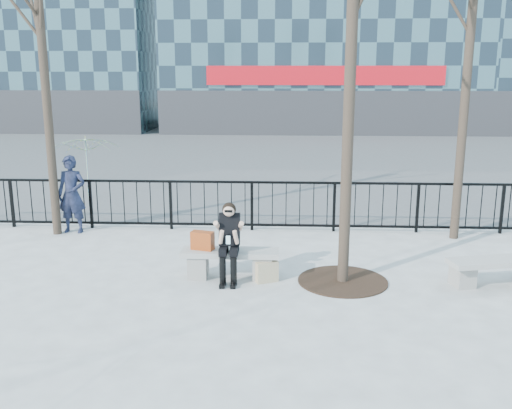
{
  "coord_description": "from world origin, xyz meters",
  "views": [
    {
      "loc": [
        0.9,
        -9.16,
        3.45
      ],
      "look_at": [
        0.4,
        0.8,
        1.1
      ],
      "focal_mm": 40.0,
      "sensor_mm": 36.0,
      "label": 1
    }
  ],
  "objects_px": {
    "bench_second": "(496,269)",
    "seated_woman": "(229,243)",
    "bench_main": "(230,261)",
    "standing_man": "(72,194)"
  },
  "relations": [
    {
      "from": "bench_main",
      "to": "bench_second",
      "type": "bearing_deg",
      "value": -2.52
    },
    {
      "from": "seated_woman",
      "to": "bench_main",
      "type": "bearing_deg",
      "value": 90.0
    },
    {
      "from": "bench_second",
      "to": "standing_man",
      "type": "distance_m",
      "value": 8.56
    },
    {
      "from": "standing_man",
      "to": "bench_main",
      "type": "bearing_deg",
      "value": -33.81
    },
    {
      "from": "bench_main",
      "to": "seated_woman",
      "type": "distance_m",
      "value": 0.4
    },
    {
      "from": "bench_second",
      "to": "seated_woman",
      "type": "height_order",
      "value": "seated_woman"
    },
    {
      "from": "seated_woman",
      "to": "standing_man",
      "type": "xyz_separation_m",
      "value": [
        -3.68,
        2.81,
        0.17
      ]
    },
    {
      "from": "bench_main",
      "to": "standing_man",
      "type": "height_order",
      "value": "standing_man"
    },
    {
      "from": "bench_main",
      "to": "bench_second",
      "type": "height_order",
      "value": "bench_main"
    },
    {
      "from": "standing_man",
      "to": "seated_woman",
      "type": "bearing_deg",
      "value": -35.41
    }
  ]
}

